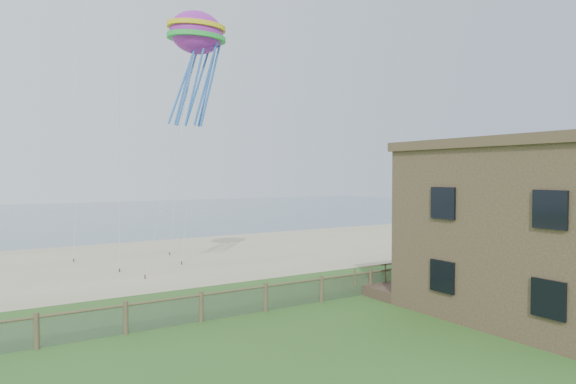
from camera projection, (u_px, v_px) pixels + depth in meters
name	position (u px, v px, depth m)	size (l,w,h in m)	color
ground	(354.00, 352.00, 17.23)	(160.00, 160.00, 0.00)	#34581E
sand_beach	(152.00, 260.00, 35.82)	(72.00, 20.00, 0.02)	tan
ocean	(56.00, 216.00, 72.98)	(160.00, 68.00, 0.02)	slate
chainlink_fence	(266.00, 299.00, 22.28)	(36.20, 0.20, 1.25)	#4C3E2A
motel_deck	(478.00, 277.00, 28.39)	(15.00, 2.00, 0.50)	brown
picnic_table	(413.00, 290.00, 24.89)	(1.58, 1.19, 0.67)	brown
octopus_kite	(197.00, 65.00, 27.33)	(3.23, 2.28, 6.65)	#F72769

